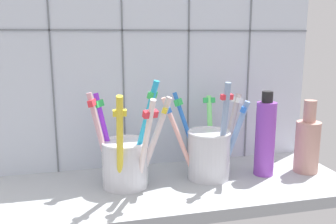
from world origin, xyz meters
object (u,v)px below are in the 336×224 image
Objects in this scene: toothbrush_cup_left at (126,159)px; ceramic_vase at (309,144)px; toothbrush_cup_right at (209,151)px; soap_bottle at (265,137)px.

toothbrush_cup_left is 1.35× the size of ceramic_vase.
toothbrush_cup_right is 10.65cm from soap_bottle.
soap_bottle is (10.40, -0.95, 2.06)cm from toothbrush_cup_right.
toothbrush_cup_right is 19.00cm from ceramic_vase.
toothbrush_cup_left is at bearing -178.48° from toothbrush_cup_right.
ceramic_vase is (34.09, -1.61, 0.56)cm from toothbrush_cup_left.
toothbrush_cup_right reaches higher than ceramic_vase.
toothbrush_cup_left is at bearing 178.77° from soap_bottle.
soap_bottle is at bearing -5.22° from toothbrush_cup_right.
toothbrush_cup_left is 25.70cm from soap_bottle.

